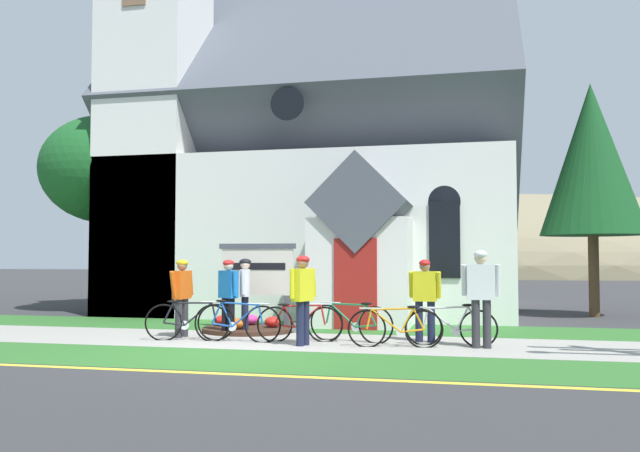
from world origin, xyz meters
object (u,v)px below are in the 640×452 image
object	(u,v)px
cyclist_in_blue_jersey	(245,290)
cyclist_in_white_jersey	(303,293)
bicycle_red	(189,321)
cyclist_in_green_jersey	(425,294)
cyclist_in_yellow_jersey	(182,292)
church_sign	(257,273)
bicycle_orange	(237,322)
cyclist_in_orange_jersey	(228,292)
yard_deciduous_tree	(107,170)
cyclist_in_red_jersey	(481,290)
bicycle_blue	(451,326)
bicycle_green	(351,323)
roadside_conifer	(592,159)
bicycle_black	(396,328)
bicycle_white	(299,323)

from	to	relation	value
cyclist_in_blue_jersey	cyclist_in_white_jersey	xyz separation A→B (m)	(1.74, -1.70, 0.05)
bicycle_red	cyclist_in_green_jersey	world-z (taller)	cyclist_in_green_jersey
bicycle_red	cyclist_in_green_jersey	distance (m)	4.72
cyclist_in_green_jersey	cyclist_in_yellow_jersey	bearing A→B (deg)	-176.16
church_sign	bicycle_orange	distance (m)	2.57
cyclist_in_orange_jersey	bicycle_red	bearing A→B (deg)	-116.45
cyclist_in_yellow_jersey	yard_deciduous_tree	bearing A→B (deg)	131.99
cyclist_in_blue_jersey	cyclist_in_white_jersey	bearing A→B (deg)	-44.29
cyclist_in_blue_jersey	bicycle_red	bearing A→B (deg)	-116.31
cyclist_in_red_jersey	bicycle_red	bearing A→B (deg)	-179.40
bicycle_blue	cyclist_in_red_jersey	xyz separation A→B (m)	(0.55, -0.22, 0.70)
bicycle_red	cyclist_in_green_jersey	bearing A→B (deg)	8.91
bicycle_blue	bicycle_orange	size ratio (longest dim) A/B	0.96
bicycle_blue	cyclist_in_white_jersey	world-z (taller)	cyclist_in_white_jersey
bicycle_green	cyclist_in_red_jersey	size ratio (longest dim) A/B	0.98
bicycle_blue	cyclist_in_green_jersey	world-z (taller)	cyclist_in_green_jersey
church_sign	cyclist_in_yellow_jersey	bearing A→B (deg)	-117.57
bicycle_red	cyclist_in_orange_jersey	world-z (taller)	cyclist_in_orange_jersey
church_sign	cyclist_in_orange_jersey	size ratio (longest dim) A/B	1.23
bicycle_red	bicycle_blue	bearing A→B (deg)	3.16
bicycle_green	cyclist_in_red_jersey	distance (m)	2.61
church_sign	bicycle_green	xyz separation A→B (m)	(2.55, -1.84, -0.92)
bicycle_red	cyclist_in_white_jersey	world-z (taller)	cyclist_in_white_jersey
roadside_conifer	cyclist_in_orange_jersey	bearing A→B (deg)	-142.30
cyclist_in_white_jersey	roadside_conifer	size ratio (longest dim) A/B	0.26
cyclist_in_yellow_jersey	yard_deciduous_tree	distance (m)	8.52
bicycle_black	yard_deciduous_tree	bearing A→B (deg)	146.89
cyclist_in_red_jersey	cyclist_in_green_jersey	distance (m)	1.26
cyclist_in_orange_jersey	cyclist_in_blue_jersey	xyz separation A→B (m)	(0.22, 0.45, 0.02)
bicycle_white	cyclist_in_orange_jersey	xyz separation A→B (m)	(-1.75, 0.69, 0.57)
bicycle_black	cyclist_in_red_jersey	bearing A→B (deg)	7.85
bicycle_orange	yard_deciduous_tree	bearing A→B (deg)	136.54
bicycle_green	bicycle_white	xyz separation A→B (m)	(-0.99, -0.23, -0.01)
cyclist_in_red_jersey	cyclist_in_white_jersey	bearing A→B (deg)	-173.55
bicycle_black	bicycle_red	bearing A→B (deg)	177.90
bicycle_red	cyclist_in_orange_jersey	size ratio (longest dim) A/B	1.07
bicycle_green	cyclist_in_green_jersey	distance (m)	1.55
roadside_conifer	yard_deciduous_tree	distance (m)	14.50
church_sign	cyclist_in_blue_jersey	xyz separation A→B (m)	(0.03, -0.93, -0.35)
cyclist_in_white_jersey	roadside_conifer	world-z (taller)	roadside_conifer
bicycle_red	roadside_conifer	world-z (taller)	roadside_conifer
bicycle_red	bicycle_black	xyz separation A→B (m)	(4.15, -0.15, -0.02)
cyclist_in_orange_jersey	cyclist_in_green_jersey	size ratio (longest dim) A/B	0.99
cyclist_in_orange_jersey	cyclist_in_blue_jersey	world-z (taller)	cyclist_in_blue_jersey
bicycle_red	roadside_conifer	distance (m)	12.28
bicycle_red	cyclist_in_blue_jersey	bearing A→B (deg)	63.69
cyclist_in_red_jersey	bicycle_blue	bearing A→B (deg)	157.66
bicycle_orange	cyclist_in_orange_jersey	bearing A→B (deg)	119.22
cyclist_in_white_jersey	yard_deciduous_tree	bearing A→B (deg)	140.89
cyclist_in_yellow_jersey	cyclist_in_green_jersey	xyz separation A→B (m)	(4.98, 0.33, 0.00)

